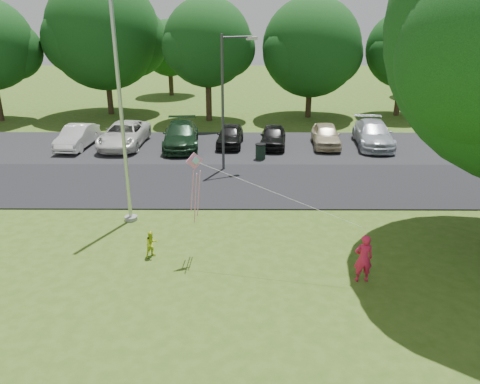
{
  "coord_description": "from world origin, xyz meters",
  "views": [
    {
      "loc": [
        0.93,
        -11.91,
        7.83
      ],
      "look_at": [
        0.85,
        4.0,
        1.6
      ],
      "focal_mm": 35.0,
      "sensor_mm": 36.0,
      "label": 1
    }
  ],
  "objects_px": {
    "trash_can": "(260,152)",
    "woman": "(363,258)",
    "flagpole": "(122,117)",
    "kite": "(199,175)",
    "street_lamp": "(228,91)",
    "child_yellow": "(152,244)"
  },
  "relations": [
    {
      "from": "woman",
      "to": "trash_can",
      "type": "bearing_deg",
      "value": -80.55
    },
    {
      "from": "child_yellow",
      "to": "street_lamp",
      "type": "bearing_deg",
      "value": 32.92
    },
    {
      "from": "flagpole",
      "to": "woman",
      "type": "relative_size",
      "value": 6.4
    },
    {
      "from": "flagpole",
      "to": "child_yellow",
      "type": "bearing_deg",
      "value": -64.72
    },
    {
      "from": "street_lamp",
      "to": "child_yellow",
      "type": "relative_size",
      "value": 7.22
    },
    {
      "from": "flagpole",
      "to": "trash_can",
      "type": "xyz_separation_m",
      "value": [
        5.43,
        8.0,
        -3.7
      ]
    },
    {
      "from": "trash_can",
      "to": "woman",
      "type": "xyz_separation_m",
      "value": [
        2.68,
        -12.42,
        0.32
      ]
    },
    {
      "from": "flagpole",
      "to": "street_lamp",
      "type": "xyz_separation_m",
      "value": [
        3.69,
        6.37,
        -0.1
      ]
    },
    {
      "from": "trash_can",
      "to": "kite",
      "type": "xyz_separation_m",
      "value": [
        -2.4,
        -10.89,
        2.44
      ]
    },
    {
      "from": "street_lamp",
      "to": "woman",
      "type": "bearing_deg",
      "value": -92.33
    },
    {
      "from": "street_lamp",
      "to": "woman",
      "type": "relative_size",
      "value": 4.32
    },
    {
      "from": "flagpole",
      "to": "kite",
      "type": "distance_m",
      "value": 4.37
    },
    {
      "from": "trash_can",
      "to": "child_yellow",
      "type": "xyz_separation_m",
      "value": [
        -4.05,
        -10.93,
        0.0
      ]
    },
    {
      "from": "trash_can",
      "to": "child_yellow",
      "type": "distance_m",
      "value": 11.65
    },
    {
      "from": "trash_can",
      "to": "kite",
      "type": "bearing_deg",
      "value": -102.41
    },
    {
      "from": "trash_can",
      "to": "woman",
      "type": "distance_m",
      "value": 12.71
    },
    {
      "from": "flagpole",
      "to": "kite",
      "type": "relative_size",
      "value": 1.83
    },
    {
      "from": "flagpole",
      "to": "trash_can",
      "type": "height_order",
      "value": "flagpole"
    },
    {
      "from": "kite",
      "to": "street_lamp",
      "type": "bearing_deg",
      "value": 59.05
    },
    {
      "from": "kite",
      "to": "woman",
      "type": "bearing_deg",
      "value": -43.69
    },
    {
      "from": "kite",
      "to": "trash_can",
      "type": "bearing_deg",
      "value": 50.68
    },
    {
      "from": "flagpole",
      "to": "trash_can",
      "type": "bearing_deg",
      "value": 55.83
    }
  ]
}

